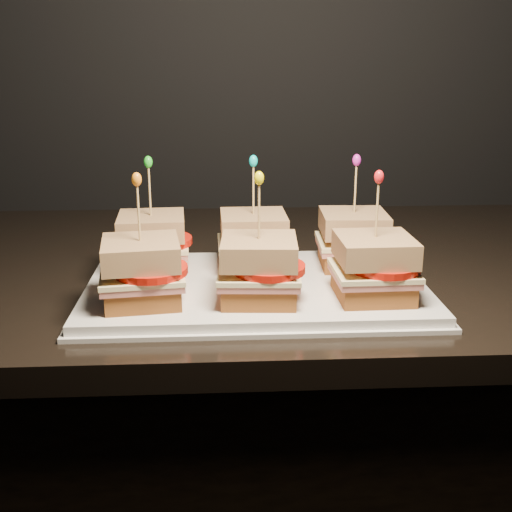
{
  "coord_description": "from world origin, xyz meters",
  "views": [
    {
      "loc": [
        0.46,
        0.66,
        1.21
      ],
      "look_at": [
        0.51,
        1.48,
        0.95
      ],
      "focal_mm": 45.0,
      "sensor_mm": 36.0,
      "label": 1
    }
  ],
  "objects": [
    {
      "name": "sandwich_0_bread_top",
      "position": [
        0.36,
        1.54,
        0.98
      ],
      "size": [
        0.1,
        0.1,
        0.03
      ],
      "primitive_type": "cube",
      "rotation": [
        0.0,
        0.0,
        0.06
      ],
      "color": "brown",
      "rests_on": "sandwich_0_tomato"
    },
    {
      "name": "sandwich_5_pick",
      "position": [
        0.65,
        1.41,
        1.02
      ],
      "size": [
        0.0,
        0.0,
        0.09
      ],
      "primitive_type": "cylinder",
      "color": "tan",
      "rests_on": "sandwich_5_bread_top"
    },
    {
      "name": "sandwich_1_tomato",
      "position": [
        0.52,
        1.54,
        0.96
      ],
      "size": [
        0.09,
        0.09,
        0.01
      ],
      "primitive_type": "cylinder",
      "color": "red",
      "rests_on": "sandwich_1_cheese"
    },
    {
      "name": "sandwich_1_cheese",
      "position": [
        0.51,
        1.54,
        0.95
      ],
      "size": [
        0.1,
        0.1,
        0.01
      ],
      "primitive_type": "cube",
      "rotation": [
        0.0,
        0.0,
        0.02
      ],
      "color": "#F8EAA9",
      "rests_on": "sandwich_1_ham"
    },
    {
      "name": "sandwich_1_ham",
      "position": [
        0.51,
        1.54,
        0.94
      ],
      "size": [
        0.1,
        0.1,
        0.01
      ],
      "primitive_type": "cube",
      "rotation": [
        0.0,
        0.0,
        0.02
      ],
      "color": "#BB655E",
      "rests_on": "sandwich_1_bread_bot"
    },
    {
      "name": "sandwich_2_ham",
      "position": [
        0.65,
        1.54,
        0.94
      ],
      "size": [
        0.1,
        0.1,
        0.01
      ],
      "primitive_type": "cube",
      "rotation": [
        0.0,
        0.0,
        -0.04
      ],
      "color": "#BB655E",
      "rests_on": "sandwich_2_bread_bot"
    },
    {
      "name": "sandwich_2_bread_bot",
      "position": [
        0.65,
        1.54,
        0.93
      ],
      "size": [
        0.09,
        0.09,
        0.03
      ],
      "primitive_type": "cube",
      "rotation": [
        0.0,
        0.0,
        -0.04
      ],
      "color": "#5C3415",
      "rests_on": "platter"
    },
    {
      "name": "sandwich_2_tomato",
      "position": [
        0.66,
        1.54,
        0.96
      ],
      "size": [
        0.09,
        0.09,
        0.01
      ],
      "primitive_type": "cylinder",
      "color": "red",
      "rests_on": "sandwich_2_cheese"
    },
    {
      "name": "sandwich_2_cheese",
      "position": [
        0.65,
        1.54,
        0.95
      ],
      "size": [
        0.11,
        0.1,
        0.01
      ],
      "primitive_type": "cube",
      "rotation": [
        0.0,
        0.0,
        -0.04
      ],
      "color": "#F8EAA9",
      "rests_on": "sandwich_2_ham"
    },
    {
      "name": "sandwich_5_tomato",
      "position": [
        0.66,
        1.41,
        0.96
      ],
      "size": [
        0.09,
        0.09,
        0.01
      ],
      "primitive_type": "cylinder",
      "color": "red",
      "rests_on": "sandwich_5_cheese"
    },
    {
      "name": "sandwich_1_bread_top",
      "position": [
        0.51,
        1.54,
        0.98
      ],
      "size": [
        0.09,
        0.09,
        0.03
      ],
      "primitive_type": "cube",
      "rotation": [
        0.0,
        0.0,
        0.02
      ],
      "color": "brown",
      "rests_on": "sandwich_1_tomato"
    },
    {
      "name": "sandwich_0_pick",
      "position": [
        0.36,
        1.54,
        1.02
      ],
      "size": [
        0.0,
        0.0,
        0.09
      ],
      "primitive_type": "cylinder",
      "color": "tan",
      "rests_on": "sandwich_0_bread_top"
    },
    {
      "name": "platter_rim",
      "position": [
        0.51,
        1.48,
        0.9
      ],
      "size": [
        0.47,
        0.29,
        0.01
      ],
      "primitive_type": "cube",
      "color": "white",
      "rests_on": "granite_slab"
    },
    {
      "name": "sandwich_3_ham",
      "position": [
        0.36,
        1.41,
        0.94
      ],
      "size": [
        0.11,
        0.11,
        0.01
      ],
      "primitive_type": "cube",
      "rotation": [
        0.0,
        0.0,
        0.13
      ],
      "color": "#BB655E",
      "rests_on": "sandwich_3_bread_bot"
    },
    {
      "name": "sandwich_0_cheese",
      "position": [
        0.36,
        1.54,
        0.95
      ],
      "size": [
        0.11,
        0.1,
        0.01
      ],
      "primitive_type": "cube",
      "rotation": [
        0.0,
        0.0,
        0.06
      ],
      "color": "#F8EAA9",
      "rests_on": "sandwich_0_ham"
    },
    {
      "name": "platter",
      "position": [
        0.51,
        1.48,
        0.91
      ],
      "size": [
        0.45,
        0.28,
        0.02
      ],
      "primitive_type": "cube",
      "color": "white",
      "rests_on": "granite_slab"
    },
    {
      "name": "sandwich_1_frill",
      "position": [
        0.51,
        1.54,
        1.07
      ],
      "size": [
        0.01,
        0.01,
        0.02
      ],
      "primitive_type": "ellipsoid",
      "color": "#05BFC5",
      "rests_on": "sandwich_1_pick"
    },
    {
      "name": "sandwich_5_ham",
      "position": [
        0.65,
        1.41,
        0.94
      ],
      "size": [
        0.1,
        0.1,
        0.01
      ],
      "primitive_type": "cube",
      "rotation": [
        0.0,
        0.0,
        0.02
      ],
      "color": "#BB655E",
      "rests_on": "sandwich_5_bread_bot"
    },
    {
      "name": "sandwich_5_frill",
      "position": [
        0.65,
        1.41,
        1.07
      ],
      "size": [
        0.01,
        0.01,
        0.02
      ],
      "primitive_type": "ellipsoid",
      "color": "red",
      "rests_on": "sandwich_5_pick"
    },
    {
      "name": "sandwich_3_tomato",
      "position": [
        0.38,
        1.41,
        0.96
      ],
      "size": [
        0.09,
        0.09,
        0.01
      ],
      "primitive_type": "cylinder",
      "color": "red",
      "rests_on": "sandwich_3_cheese"
    },
    {
      "name": "sandwich_3_bread_top",
      "position": [
        0.36,
        1.41,
        0.98
      ],
      "size": [
        0.1,
        0.1,
        0.03
      ],
      "primitive_type": "cube",
      "rotation": [
        0.0,
        0.0,
        0.13
      ],
      "color": "brown",
      "rests_on": "sandwich_3_tomato"
    },
    {
      "name": "sandwich_4_cheese",
      "position": [
        0.51,
        1.41,
        0.95
      ],
      "size": [
        0.11,
        0.1,
        0.01
      ],
      "primitive_type": "cube",
      "rotation": [
        0.0,
        0.0,
        -0.06
      ],
      "color": "#F8EAA9",
      "rests_on": "sandwich_4_ham"
    },
    {
      "name": "sandwich_4_bread_bot",
      "position": [
        0.51,
        1.41,
        0.93
      ],
      "size": [
        0.1,
        0.1,
        0.03
      ],
      "primitive_type": "cube",
      "rotation": [
        0.0,
        0.0,
        -0.06
      ],
      "color": "#5C3415",
      "rests_on": "platter"
    },
    {
      "name": "sandwich_4_tomato",
      "position": [
        0.52,
        1.41,
        0.96
      ],
      "size": [
        0.09,
        0.09,
        0.01
      ],
      "primitive_type": "cylinder",
      "color": "red",
      "rests_on": "sandwich_4_cheese"
    },
    {
      "name": "granite_slab",
      "position": [
        0.31,
        1.64,
        0.88
      ],
      "size": [
        2.59,
        0.73,
        0.04
      ],
      "primitive_type": "cube",
      "color": "black",
      "rests_on": "cabinet"
    },
    {
      "name": "sandwich_4_pick",
      "position": [
        0.51,
        1.41,
        1.02
      ],
      "size": [
        0.0,
        0.0,
        0.09
      ],
      "primitive_type": "cylinder",
      "color": "tan",
      "rests_on": "sandwich_4_bread_top"
    },
    {
      "name": "sandwich_1_bread_bot",
      "position": [
        0.51,
        1.54,
        0.93
      ],
      "size": [
        0.09,
        0.09,
        0.03
      ],
      "primitive_type": "cube",
      "rotation": [
        0.0,
        0.0,
        0.02
      ],
      "color": "#5C3415",
      "rests_on": "platter"
    },
    {
      "name": "sandwich_4_frill",
      "position": [
        0.51,
        1.41,
        1.07
      ],
      "size": [
        0.01,
        0.01,
        0.02
      ],
      "primitive_type": "ellipsoid",
      "color": "#F2E202",
      "rests_on": "sandwich_4_pick"
    },
    {
      "name": "cabinet",
      "position": [
        0.31,
        1.64,
        0.43
      ],
      "size": [
        2.55,
        0.69,
        0.86
      ],
      "primitive_type": "cube",
      "color": "black",
      "rests_on": "ground"
    },
    {
      "name": "sandwich_0_frill",
      "position": [
        0.36,
        1.54,
        1.07
      ],
      "size": [
        0.01,
        0.01,
        0.02
      ],
      "primitive_type": "ellipsoid",
      "color": "green",
      "rests_on": "sandwich_0_pick"
    },
    {
      "name": "sandwich_2_frill",
      "position": [
        0.65,
        1.54,
        1.07
      ],
      "size": [
        0.01,
        0.01,
        0.02
      ],
      "primitive_type": "ellipsoid",
      "color": "#C020AA",
      "rests_on": "sandwich_2_pick"
    },
    {
      "name": "sandwich_0_bread_bot",
      "position": [
        0.36,
        1.54,
        0.93
      ],
      "size": [
        0.1,
        0.1,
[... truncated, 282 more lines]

